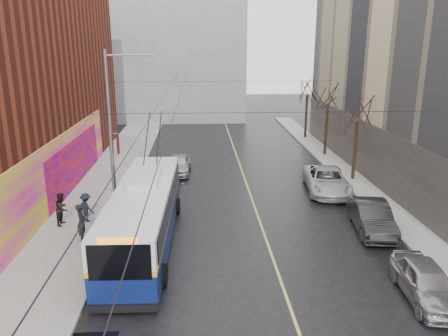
% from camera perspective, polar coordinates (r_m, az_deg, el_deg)
% --- Properties ---
extents(ground, '(140.00, 140.00, 0.00)m').
position_cam_1_polar(ground, '(15.72, 3.81, -20.20)').
color(ground, black).
rests_on(ground, ground).
extents(sidewalk_left, '(4.00, 60.00, 0.15)m').
position_cam_1_polar(sidewalk_left, '(26.98, -16.68, -4.65)').
color(sidewalk_left, gray).
rests_on(sidewalk_left, ground).
extents(sidewalk_right, '(2.00, 60.00, 0.15)m').
position_cam_1_polar(sidewalk_right, '(28.35, 19.09, -3.86)').
color(sidewalk_right, gray).
rests_on(sidewalk_right, ground).
extents(lane_line, '(0.12, 50.00, 0.01)m').
position_cam_1_polar(lane_line, '(28.33, 3.33, -3.13)').
color(lane_line, '#BFB74C').
rests_on(lane_line, ground).
extents(building_far, '(20.50, 12.10, 18.00)m').
position_cam_1_polar(building_far, '(57.72, -7.95, 15.60)').
color(building_far, gray).
rests_on(building_far, ground).
extents(streetlight_pole, '(2.65, 0.60, 9.00)m').
position_cam_1_polar(streetlight_pole, '(23.42, -14.24, 4.61)').
color(streetlight_pole, slate).
rests_on(streetlight_pole, ground).
extents(catenary_wires, '(18.00, 60.00, 0.22)m').
position_cam_1_polar(catenary_wires, '(27.52, -5.14, 9.62)').
color(catenary_wires, black).
extents(tree_near, '(3.20, 3.20, 6.40)m').
position_cam_1_polar(tree_near, '(30.83, 17.14, 7.28)').
color(tree_near, black).
rests_on(tree_near, ground).
extents(tree_mid, '(3.20, 3.20, 6.68)m').
position_cam_1_polar(tree_mid, '(37.38, 13.48, 9.39)').
color(tree_mid, black).
rests_on(tree_mid, ground).
extents(tree_far, '(3.20, 3.20, 6.57)m').
position_cam_1_polar(tree_far, '(44.10, 10.87, 10.34)').
color(tree_far, black).
rests_on(tree_far, ground).
extents(pigeons_flying, '(3.53, 2.44, 0.97)m').
position_cam_1_polar(pigeons_flying, '(23.71, -5.38, 10.78)').
color(pigeons_flying, slate).
extents(trolleybus, '(2.99, 11.76, 5.53)m').
position_cam_1_polar(trolleybus, '(20.93, -10.37, -5.97)').
color(trolleybus, '#0A1850').
rests_on(trolleybus, ground).
extents(parked_car_a, '(2.00, 4.25, 1.41)m').
position_cam_1_polar(parked_car_a, '(18.43, 24.90, -13.35)').
color(parked_car_a, '#9D9CA1').
rests_on(parked_car_a, ground).
extents(parked_car_b, '(2.21, 4.80, 1.52)m').
position_cam_1_polar(parked_car_b, '(23.53, 18.75, -6.11)').
color(parked_car_b, '#242527').
rests_on(parked_car_b, ground).
extents(parked_car_c, '(3.17, 5.77, 1.53)m').
position_cam_1_polar(parked_car_c, '(28.90, 13.25, -1.57)').
color(parked_car_c, '#B8B8BA').
rests_on(parked_car_c, ground).
extents(following_car, '(1.82, 4.13, 1.38)m').
position_cam_1_polar(following_car, '(32.29, -5.94, 0.49)').
color(following_car, '#B2B3B7').
rests_on(following_car, ground).
extents(pedestrian_a, '(0.57, 0.76, 1.87)m').
position_cam_1_polar(pedestrian_a, '(21.93, -18.10, -6.78)').
color(pedestrian_a, black).
rests_on(pedestrian_a, sidewalk_left).
extents(pedestrian_b, '(0.74, 0.91, 1.73)m').
position_cam_1_polar(pedestrian_b, '(24.21, -20.38, -5.00)').
color(pedestrian_b, black).
rests_on(pedestrian_b, sidewalk_left).
extents(pedestrian_c, '(1.16, 1.07, 1.56)m').
position_cam_1_polar(pedestrian_c, '(24.23, -17.57, -4.93)').
color(pedestrian_c, black).
rests_on(pedestrian_c, sidewalk_left).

